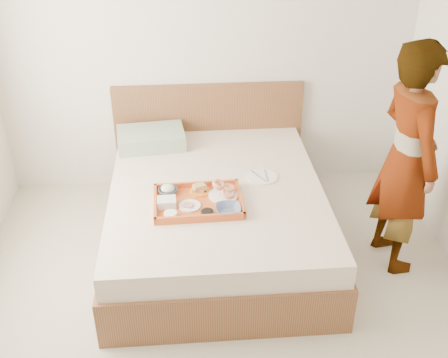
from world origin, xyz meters
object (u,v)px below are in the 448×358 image
tray (198,201)px  dinner_plate (262,177)px  bed (216,216)px  person (406,159)px

tray → dinner_plate: tray is taller
bed → person: size_ratio=1.19×
person → tray: bearing=80.4°
tray → bed: bearing=57.1°
person → bed: bearing=70.2°
bed → tray: bearing=-121.4°
tray → person: (1.43, -0.02, 0.28)m
dinner_plate → tray: bearing=-146.3°
tray → person: size_ratio=0.37×
tray → dinner_plate: (0.50, 0.33, -0.02)m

